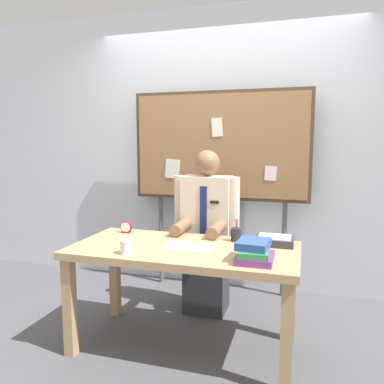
% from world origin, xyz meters
% --- Properties ---
extents(ground_plane, '(12.00, 12.00, 0.00)m').
position_xyz_m(ground_plane, '(0.00, 0.00, 0.00)').
color(ground_plane, '#4C4C51').
extents(back_wall, '(6.40, 0.08, 2.70)m').
position_xyz_m(back_wall, '(0.00, 1.28, 1.35)').
color(back_wall, silver).
rests_on(back_wall, ground_plane).
extents(desk, '(1.52, 0.74, 0.72)m').
position_xyz_m(desk, '(0.00, 0.00, 0.63)').
color(desk, tan).
rests_on(desk, ground_plane).
extents(person, '(0.55, 0.56, 1.36)m').
position_xyz_m(person, '(0.00, 0.60, 0.63)').
color(person, '#2D2D33').
rests_on(person, ground_plane).
extents(bulletin_board, '(1.65, 0.09, 1.89)m').
position_xyz_m(bulletin_board, '(-0.00, 1.08, 1.37)').
color(bulletin_board, '#4C3823').
rests_on(bulletin_board, ground_plane).
extents(book_stack, '(0.22, 0.27, 0.12)m').
position_xyz_m(book_stack, '(0.49, -0.17, 0.78)').
color(book_stack, '#72337F').
rests_on(book_stack, desk).
extents(open_notebook, '(0.32, 0.22, 0.01)m').
position_xyz_m(open_notebook, '(0.04, -0.02, 0.73)').
color(open_notebook, silver).
rests_on(open_notebook, desk).
extents(desk_clock, '(0.09, 0.04, 0.09)m').
position_xyz_m(desk_clock, '(-0.56, 0.24, 0.76)').
color(desk_clock, maroon).
rests_on(desk_clock, desk).
extents(coffee_mug, '(0.08, 0.08, 0.09)m').
position_xyz_m(coffee_mug, '(-0.30, -0.26, 0.77)').
color(coffee_mug, white).
rests_on(coffee_mug, desk).
extents(pen_holder, '(0.07, 0.07, 0.16)m').
position_xyz_m(pen_holder, '(0.31, 0.24, 0.77)').
color(pen_holder, '#262626').
rests_on(pen_holder, desk).
extents(paper_tray, '(0.26, 0.20, 0.06)m').
position_xyz_m(paper_tray, '(0.58, 0.23, 0.75)').
color(paper_tray, '#333338').
rests_on(paper_tray, desk).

